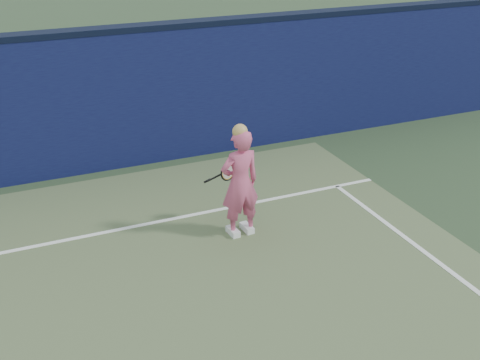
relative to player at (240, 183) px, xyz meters
name	(u,v)px	position (x,y,z in m)	size (l,w,h in m)	color
backstop_wall	(28,112)	(-2.59, 3.31, 0.41)	(24.00, 0.40, 2.50)	#0D0F3B
wall_cap	(17,37)	(-2.59, 3.31, 1.71)	(24.00, 0.42, 0.10)	black
player	(240,183)	(0.00, 0.00, 0.00)	(0.64, 0.44, 1.75)	#CC4F78
racket	(226,173)	(-0.04, 0.43, -0.01)	(0.53, 0.13, 0.28)	black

